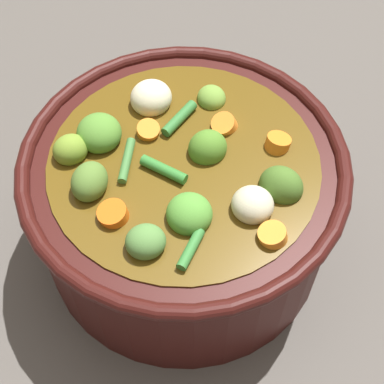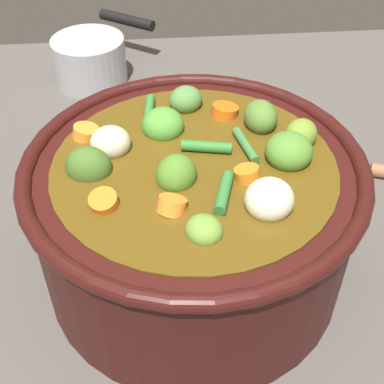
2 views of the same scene
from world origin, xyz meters
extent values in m
plane|color=#514C47|center=(0.00, 0.00, 0.00)|extent=(1.10, 1.10, 0.00)
cylinder|color=#38110F|center=(0.00, 0.00, 0.07)|extent=(0.30, 0.30, 0.14)
torus|color=#38110F|center=(0.00, 0.00, 0.14)|extent=(0.32, 0.32, 0.02)
cylinder|color=#594011|center=(0.00, 0.00, 0.07)|extent=(0.26, 0.26, 0.13)
ellipsoid|color=#529736|center=(0.06, 0.03, 0.15)|extent=(0.06, 0.06, 0.03)
ellipsoid|color=#508429|center=(-0.02, 0.02, 0.15)|extent=(0.05, 0.05, 0.04)
ellipsoid|color=#548740|center=(0.10, 0.00, 0.15)|extent=(0.05, 0.05, 0.03)
ellipsoid|color=olive|center=(0.03, -0.10, 0.15)|extent=(0.05, 0.04, 0.03)
ellipsoid|color=#528A30|center=(0.00, -0.09, 0.15)|extent=(0.06, 0.06, 0.03)
ellipsoid|color=olive|center=(-0.08, 0.00, 0.14)|extent=(0.04, 0.04, 0.02)
ellipsoid|color=#466D26|center=(0.00, 0.09, 0.14)|extent=(0.04, 0.05, 0.04)
ellipsoid|color=#567B31|center=(0.06, -0.07, 0.15)|extent=(0.04, 0.04, 0.03)
cylinder|color=orange|center=(-0.05, 0.02, 0.14)|extent=(0.04, 0.03, 0.02)
cylinder|color=orange|center=(-0.05, 0.08, 0.14)|extent=(0.03, 0.03, 0.02)
cylinder|color=orange|center=(-0.02, -0.04, 0.14)|extent=(0.03, 0.03, 0.02)
cylinder|color=orange|center=(0.08, -0.04, 0.14)|extent=(0.04, 0.04, 0.02)
cylinder|color=orange|center=(0.05, 0.10, 0.14)|extent=(0.03, 0.03, 0.02)
ellipsoid|color=beige|center=(0.03, 0.08, 0.15)|extent=(0.04, 0.04, 0.03)
ellipsoid|color=beige|center=(-0.06, -0.06, 0.15)|extent=(0.06, 0.06, 0.03)
cylinder|color=#41793A|center=(0.02, -0.05, 0.15)|extent=(0.05, 0.02, 0.01)
cylinder|color=#347735|center=(-0.05, -0.02, 0.15)|extent=(0.05, 0.02, 0.01)
cylinder|color=#367E36|center=(0.09, 0.04, 0.15)|extent=(0.04, 0.01, 0.01)
cylinder|color=#327D30|center=(0.02, -0.01, 0.15)|extent=(0.02, 0.05, 0.01)
camera|label=1|loc=(0.32, 0.12, 0.58)|focal=54.96mm
camera|label=2|loc=(-0.37, 0.03, 0.44)|focal=49.31mm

